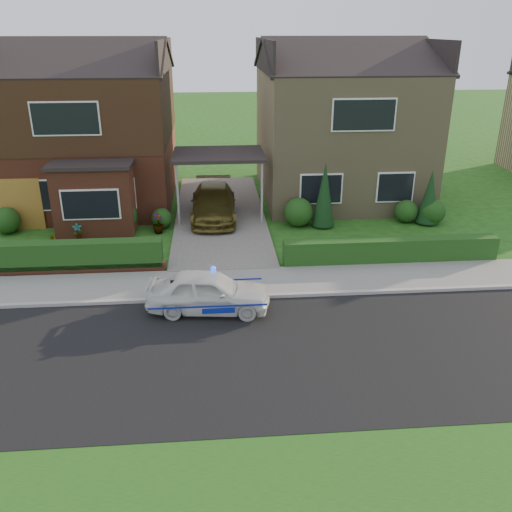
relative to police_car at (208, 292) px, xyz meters
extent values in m
plane|color=#1E4712|center=(0.51, -2.40, -0.60)|extent=(120.00, 120.00, 0.00)
cube|color=black|center=(0.51, -2.40, -0.60)|extent=(60.00, 6.00, 0.02)
cube|color=#9E9993|center=(0.51, 0.65, -0.54)|extent=(60.00, 0.16, 0.12)
cube|color=slate|center=(0.51, 1.70, -0.55)|extent=(60.00, 2.00, 0.10)
cube|color=#666059|center=(0.51, 8.60, -0.54)|extent=(3.80, 12.00, 0.12)
cube|color=brown|center=(-5.29, 11.60, 2.30)|extent=(7.20, 8.00, 5.80)
cube|color=white|center=(-6.87, 7.58, 0.80)|extent=(1.80, 0.08, 1.30)
cube|color=white|center=(-3.70, 7.58, 0.80)|extent=(1.60, 0.08, 1.30)
cube|color=white|center=(-5.29, 7.58, 3.80)|extent=(2.60, 0.08, 1.30)
cube|color=black|center=(-5.29, 11.60, 3.75)|extent=(7.26, 8.06, 2.90)
cube|color=brown|center=(-4.42, 6.90, 0.75)|extent=(3.00, 1.40, 2.70)
cube|color=black|center=(-4.42, 6.90, 2.17)|extent=(3.20, 1.60, 0.14)
cube|color=#93825A|center=(6.31, 11.60, 2.30)|extent=(7.20, 8.00, 5.80)
cube|color=white|center=(4.73, 7.58, 0.80)|extent=(1.80, 0.08, 1.30)
cube|color=white|center=(7.90, 7.58, 0.80)|extent=(1.60, 0.08, 1.30)
cube|color=white|center=(6.31, 7.58, 3.80)|extent=(2.60, 0.08, 1.30)
cube|color=black|center=(0.51, 8.60, 2.10)|extent=(3.80, 3.00, 0.14)
cylinder|color=gray|center=(-1.19, 7.20, 0.75)|extent=(0.10, 0.10, 2.70)
cylinder|color=gray|center=(2.21, 7.20, 0.75)|extent=(0.10, 0.10, 2.70)
cube|color=olive|center=(-7.74, 7.56, 0.45)|extent=(2.20, 0.10, 2.10)
cube|color=brown|center=(-5.29, 2.90, -0.42)|extent=(7.70, 0.25, 0.36)
cube|color=#143511|center=(-5.29, 3.05, -0.60)|extent=(7.50, 0.55, 0.90)
cube|color=#143511|center=(6.31, 2.95, -0.60)|extent=(7.50, 0.55, 0.80)
sphere|color=#143511|center=(-7.99, 7.10, -0.06)|extent=(1.08, 1.08, 1.08)
sphere|color=#143511|center=(-3.49, 6.90, 0.06)|extent=(1.32, 1.32, 1.32)
sphere|color=#143511|center=(-1.89, 7.20, -0.18)|extent=(0.84, 0.84, 0.84)
sphere|color=#143511|center=(3.71, 7.00, 0.00)|extent=(1.20, 1.20, 1.20)
sphere|color=#143511|center=(8.31, 7.10, -0.12)|extent=(0.96, 0.96, 0.96)
sphere|color=#143511|center=(9.31, 6.80, -0.06)|extent=(1.08, 1.08, 1.08)
cone|color=black|center=(4.71, 6.80, 0.70)|extent=(0.90, 0.90, 2.60)
cone|color=black|center=(9.11, 6.80, 0.50)|extent=(0.90, 0.90, 2.20)
imported|color=silver|center=(0.00, 0.00, 0.00)|extent=(1.79, 3.65, 1.20)
sphere|color=#193FF2|center=(0.18, 0.00, 0.68)|extent=(0.17, 0.17, 0.17)
cube|color=navy|center=(0.00, -0.71, -0.05)|extent=(3.24, 0.02, 0.05)
cube|color=navy|center=(0.00, 0.71, -0.05)|extent=(3.24, 0.01, 0.05)
ellipsoid|color=black|center=(-0.98, -0.10, 0.25)|extent=(0.22, 0.17, 0.21)
sphere|color=white|center=(-0.97, -0.16, 0.24)|extent=(0.11, 0.11, 0.11)
sphere|color=black|center=(-0.96, -0.12, 0.39)|extent=(0.13, 0.13, 0.13)
cone|color=black|center=(-1.01, -0.11, 0.46)|extent=(0.04, 0.04, 0.05)
cone|color=black|center=(-0.92, -0.11, 0.46)|extent=(0.04, 0.04, 0.05)
imported|color=brown|center=(0.24, 8.02, 0.18)|extent=(1.92, 4.57, 1.32)
imported|color=gray|center=(-4.99, 5.98, -0.26)|extent=(0.43, 0.37, 0.69)
imported|color=gray|center=(-5.69, 4.83, -0.23)|extent=(0.52, 0.51, 0.74)
imported|color=gray|center=(-1.99, 6.60, -0.20)|extent=(0.57, 0.57, 0.80)
camera|label=1|loc=(0.21, -13.97, 7.02)|focal=38.00mm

